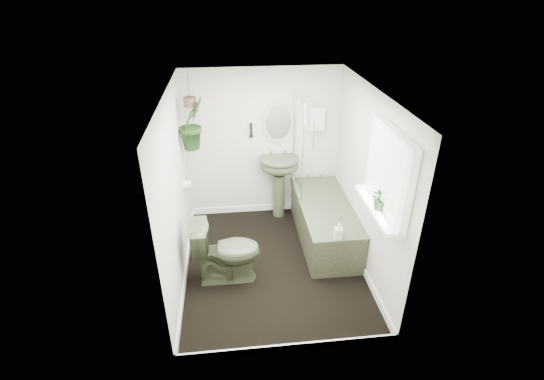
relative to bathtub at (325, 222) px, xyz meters
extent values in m
cube|color=black|center=(-0.80, -0.50, -0.30)|extent=(2.30, 2.80, 0.02)
cube|color=white|center=(-0.80, -0.50, 2.02)|extent=(2.30, 2.80, 0.02)
cube|color=silver|center=(-0.80, 0.91, 0.86)|extent=(2.30, 0.02, 2.30)
cube|color=silver|center=(-0.80, -1.91, 0.86)|extent=(2.30, 0.02, 2.30)
cube|color=silver|center=(-1.96, -0.50, 0.86)|extent=(0.02, 2.80, 2.30)
cube|color=silver|center=(0.36, -0.50, 0.86)|extent=(0.02, 2.80, 2.30)
cube|color=white|center=(-0.80, -0.50, -0.24)|extent=(2.30, 2.80, 0.10)
cube|color=white|center=(0.00, 0.84, 1.26)|extent=(0.20, 0.10, 0.35)
ellipsoid|color=#C2B19A|center=(-0.57, 0.87, 1.21)|extent=(0.46, 0.03, 0.62)
cylinder|color=black|center=(-0.97, 0.86, 1.11)|extent=(0.04, 0.04, 0.22)
cylinder|color=white|center=(-1.90, 0.20, 0.61)|extent=(0.11, 0.11, 0.11)
cube|color=white|center=(0.29, -1.20, 1.36)|extent=(0.08, 1.00, 0.90)
cube|color=white|center=(0.22, -1.20, 0.94)|extent=(0.18, 1.00, 0.04)
cube|color=white|center=(0.24, -1.20, 1.36)|extent=(0.01, 0.86, 0.76)
imported|color=#40472F|center=(-1.40, -0.68, 0.13)|extent=(0.81, 0.46, 0.83)
imported|color=black|center=(0.23, -1.24, 1.08)|extent=(0.22, 0.19, 0.24)
imported|color=black|center=(-1.77, 0.45, 1.39)|extent=(0.49, 0.49, 0.70)
imported|color=black|center=(-0.04, -0.79, 0.39)|extent=(0.10, 0.10, 0.20)
cylinder|color=#51392E|center=(-1.77, 0.45, 1.68)|extent=(0.16, 0.16, 0.12)
camera|label=1|loc=(-1.28, -4.61, 3.10)|focal=26.00mm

